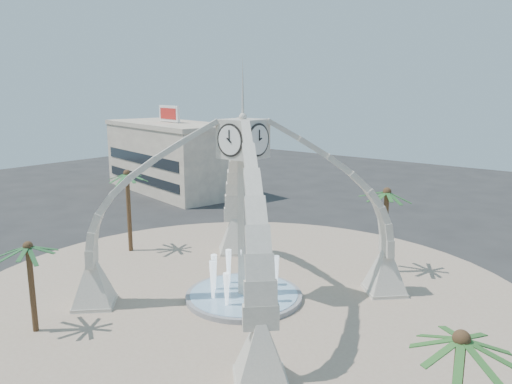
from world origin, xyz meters
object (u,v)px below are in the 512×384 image
Objects in this scene: fountain at (244,295)px; palm_north at (387,193)px; palm_west at (127,175)px; palm_south at (28,247)px; clock_tower at (243,208)px; palm_east at (461,341)px.

fountain is 13.40m from palm_north.
fountain is at bearing -6.12° from palm_west.
clock_tower is at bearing 59.72° from palm_south.
palm_east is at bearing -24.67° from fountain.
palm_north is (-11.09, 18.21, 0.82)m from palm_east.
fountain is 1.10× the size of palm_north.
palm_west is at bearing 163.63° from palm_east.
palm_west is at bearing 121.37° from palm_south.
clock_tower reaches higher than palm_south.
fountain is at bearing 155.33° from palm_east.
palm_west is 1.30× the size of palm_south.
clock_tower is 2.80× the size of palm_east.
palm_east is 1.07× the size of palm_south.
fountain is 1.33× the size of palm_south.
palm_west is at bearing 173.88° from clock_tower.
palm_north is at bearing 63.78° from clock_tower.
palm_east is at bearing -58.66° from palm_north.
palm_south is at bearing -120.28° from clock_tower.
clock_tower is 13.22m from palm_south.
fountain is 18.76m from palm_east.
clock_tower is at bearing -6.12° from palm_west.
palm_east is 23.32m from palm_south.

